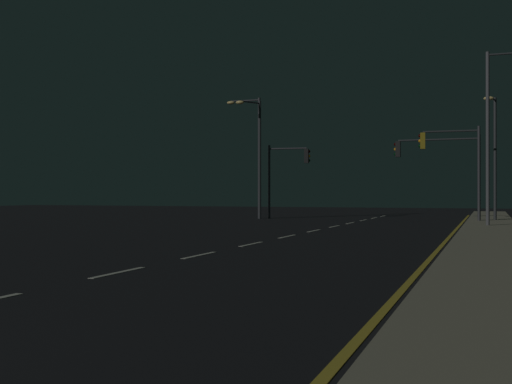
# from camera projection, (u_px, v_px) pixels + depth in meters

# --- Properties ---
(ground_plane) EXTENTS (112.00, 112.00, 0.00)m
(ground_plane) POSITION_uv_depth(u_px,v_px,m) (257.00, 243.00, 21.32)
(ground_plane) COLOR black
(ground_plane) RESTS_ON ground
(sidewalk_right) EXTENTS (2.56, 77.00, 0.14)m
(sidewalk_right) POSITION_uv_depth(u_px,v_px,m) (493.00, 248.00, 18.71)
(sidewalk_right) COLOR gray
(sidewalk_right) RESTS_ON ground
(lane_markings_center) EXTENTS (0.14, 50.00, 0.01)m
(lane_markings_center) POSITION_uv_depth(u_px,v_px,m) (288.00, 236.00, 24.60)
(lane_markings_center) COLOR silver
(lane_markings_center) RESTS_ON ground
(lane_edge_line) EXTENTS (0.14, 53.00, 0.01)m
(lane_edge_line) POSITION_uv_depth(u_px,v_px,m) (449.00, 238.00, 23.93)
(lane_edge_line) COLOR gold
(lane_edge_line) RESTS_ON ground
(traffic_light_mid_right) EXTENTS (3.43, 0.44, 5.41)m
(traffic_light_mid_right) POSITION_uv_depth(u_px,v_px,m) (453.00, 155.00, 36.24)
(traffic_light_mid_right) COLOR #38383D
(traffic_light_mid_right) RESTS_ON sidewalk_right
(traffic_light_far_left) EXTENTS (2.89, 0.51, 4.98)m
(traffic_light_far_left) POSITION_uv_depth(u_px,v_px,m) (287.00, 167.00, 42.24)
(traffic_light_far_left) COLOR #38383D
(traffic_light_far_left) RESTS_ON ground
(traffic_light_far_right) EXTENTS (5.01, 0.34, 5.04)m
(traffic_light_far_right) POSITION_uv_depth(u_px,v_px,m) (440.00, 159.00, 37.50)
(traffic_light_far_right) COLOR #2D3033
(traffic_light_far_right) RESTS_ON sidewalk_right
(street_lamp_corner) EXTENTS (0.73, 1.77, 7.27)m
(street_lamp_corner) POSITION_uv_depth(u_px,v_px,m) (494.00, 146.00, 37.02)
(street_lamp_corner) COLOR #2D3033
(street_lamp_corner) RESTS_ON sidewalk_right
(street_lamp_median) EXTENTS (1.21, 1.75, 7.89)m
(street_lamp_median) POSITION_uv_depth(u_px,v_px,m) (256.00, 148.00, 41.79)
(street_lamp_median) COLOR #2D3033
(street_lamp_median) RESTS_ON ground
(street_lamp_mid_block) EXTENTS (2.44, 0.36, 8.27)m
(street_lamp_mid_block) POSITION_uv_depth(u_px,v_px,m) (254.00, 146.00, 43.09)
(street_lamp_mid_block) COLOR #38383D
(street_lamp_mid_block) RESTS_ON ground
(street_lamp_across_street) EXTENTS (1.86, 0.36, 8.47)m
(street_lamp_across_street) POSITION_uv_depth(u_px,v_px,m) (493.00, 123.00, 30.52)
(street_lamp_across_street) COLOR #4C4C51
(street_lamp_across_street) RESTS_ON sidewalk_right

